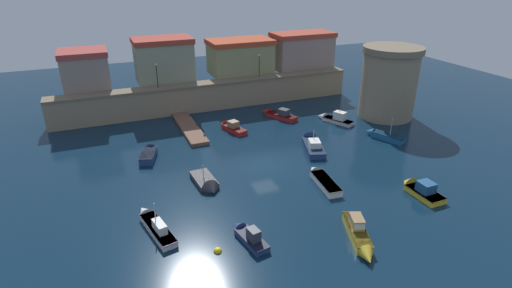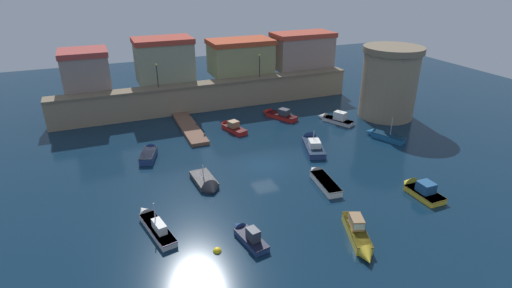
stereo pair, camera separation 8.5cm
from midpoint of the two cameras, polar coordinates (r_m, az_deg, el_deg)
name	(u,v)px [view 1 (the left image)]	position (r m, az deg, el deg)	size (l,w,h in m)	color
ground_plane	(265,166)	(41.86, 1.23, -3.10)	(111.35, 111.35, 0.00)	#0C2338
quay_wall	(211,95)	(58.38, -6.51, 6.90)	(43.19, 2.55, 3.96)	gray
old_town_backdrop	(214,58)	(61.29, -6.01, 12.14)	(40.55, 5.86, 6.17)	gray
fortress_tower	(389,82)	(57.02, 18.35, 8.37)	(7.81, 7.81, 9.53)	gray
pier_dock	(189,128)	(51.67, -9.52, 2.30)	(2.16, 11.27, 0.70)	brown
quay_lamp_0	(157,71)	(55.85, -14.00, 9.98)	(0.32, 0.32, 3.28)	black
quay_lamp_1	(259,62)	(59.71, 0.42, 11.62)	(0.32, 0.32, 3.37)	black
moored_boat_0	(312,143)	(46.52, 7.88, 0.15)	(3.73, 6.64, 2.79)	navy
moored_boat_1	(359,236)	(31.92, 14.39, -12.51)	(3.09, 5.86, 1.75)	gold
moored_boat_2	(322,179)	(39.20, 9.27, -4.90)	(1.99, 5.74, 1.30)	white
moored_boat_4	(149,153)	(45.13, -14.99, -1.26)	(2.66, 4.46, 1.34)	navy
moored_boat_5	(231,127)	(50.87, -3.64, 2.47)	(2.65, 4.99, 1.67)	red
moored_boat_6	(383,135)	(50.56, 17.53, 1.17)	(3.15, 5.02, 3.13)	#195689
moored_boat_7	(248,235)	(31.25, -1.23, -12.82)	(1.88, 4.30, 1.71)	navy
moored_boat_8	(154,224)	(33.46, -14.40, -10.93)	(2.47, 6.43, 2.89)	silver
moored_boat_9	(334,118)	(54.45, 10.93, 3.60)	(3.58, 5.28, 2.24)	silver
moored_boat_10	(277,114)	(55.10, 3.01, 4.25)	(3.83, 5.59, 1.78)	red
moored_boat_11	(419,189)	(39.79, 22.11, -5.92)	(1.87, 4.43, 2.04)	gold
moored_boat_12	(207,184)	(38.22, -7.00, -5.67)	(2.05, 4.65, 2.36)	#333338
mooring_buoy_0	(218,251)	(30.48, -5.55, -14.97)	(0.63, 0.63, 0.63)	yellow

